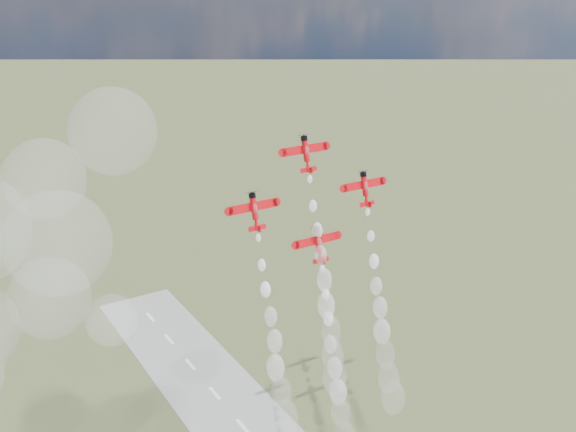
# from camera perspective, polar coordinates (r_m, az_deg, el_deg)

# --- Properties ---
(plane_lead) EXTENTS (11.02, 4.30, 7.71)m
(plane_lead) POSITION_cam_1_polar(r_m,az_deg,el_deg) (142.39, 1.54, 5.38)
(plane_lead) COLOR red
(plane_lead) RESTS_ON ground
(plane_left) EXTENTS (11.02, 4.30, 7.71)m
(plane_left) POSITION_cam_1_polar(r_m,az_deg,el_deg) (136.31, -2.87, 0.48)
(plane_left) COLOR red
(plane_left) RESTS_ON ground
(plane_right) EXTENTS (11.02, 4.30, 7.71)m
(plane_right) POSITION_cam_1_polar(r_m,az_deg,el_deg) (150.88, 6.53, 2.38)
(plane_right) COLOR red
(plane_right) RESTS_ON ground
(plane_slot) EXTENTS (11.02, 4.30, 7.71)m
(plane_slot) POSITION_cam_1_polar(r_m,az_deg,el_deg) (144.47, 2.59, -2.36)
(plane_slot) COLOR red
(plane_slot) RESTS_ON ground
(smoke_trail_lead) EXTENTS (5.14, 14.54, 45.94)m
(smoke_trail_lead) POSITION_cam_1_polar(r_m,az_deg,el_deg) (149.58, 3.63, -10.38)
(smoke_trail_lead) COLOR white
(smoke_trail_lead) RESTS_ON plane_lead
(smoke_trail_left) EXTENTS (5.33, 15.27, 45.91)m
(smoke_trail_left) POSITION_cam_1_polar(r_m,az_deg,el_deg) (146.74, -0.43, -15.46)
(smoke_trail_left) COLOR white
(smoke_trail_left) RESTS_ON plane_left
(smoke_trail_right) EXTENTS (5.81, 14.73, 45.51)m
(smoke_trail_right) POSITION_cam_1_polar(r_m,az_deg,el_deg) (160.05, 8.39, -12.15)
(smoke_trail_right) COLOR white
(smoke_trail_right) RESTS_ON plane_right
(smoke_trail_slot) EXTENTS (5.24, 15.23, 46.29)m
(smoke_trail_slot) POSITION_cam_1_polar(r_m,az_deg,el_deg) (156.97, 4.70, -17.13)
(smoke_trail_slot) COLOR white
(smoke_trail_slot) RESTS_ON plane_slot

